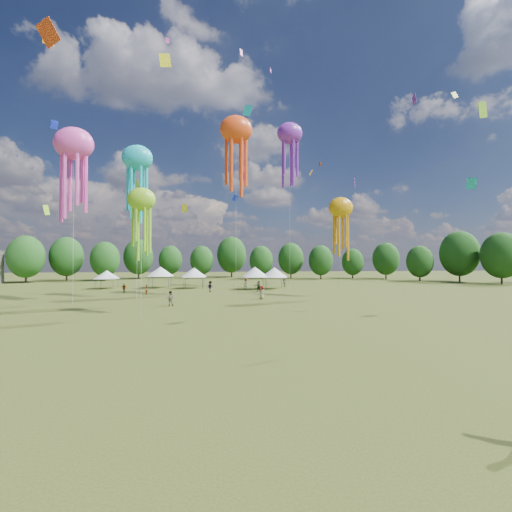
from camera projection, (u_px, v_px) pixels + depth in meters
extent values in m
plane|color=#384416|center=(252.00, 426.00, 11.45)|extent=(300.00, 300.00, 0.00)
imported|color=gray|center=(170.00, 299.00, 41.25)|extent=(0.92, 0.73, 1.85)
imported|color=gray|center=(246.00, 283.00, 70.50)|extent=(0.67, 0.92, 1.73)
imported|color=gray|center=(284.00, 283.00, 71.19)|extent=(0.73, 0.87, 1.60)
imported|color=gray|center=(210.00, 286.00, 59.79)|extent=(1.39, 1.35, 1.91)
imported|color=gray|center=(124.00, 288.00, 57.33)|extent=(0.97, 0.43, 1.63)
imported|color=gray|center=(259.00, 286.00, 59.86)|extent=(1.66, 1.66, 1.92)
imported|color=gray|center=(146.00, 290.00, 54.75)|extent=(0.39, 0.60, 1.63)
imported|color=gray|center=(262.00, 293.00, 48.51)|extent=(1.09, 1.10, 1.92)
cylinder|color=#47474C|center=(95.00, 285.00, 64.59)|extent=(0.08, 0.08, 1.89)
cylinder|color=#47474C|center=(101.00, 283.00, 67.90)|extent=(0.08, 0.08, 1.89)
cylinder|color=#47474C|center=(113.00, 284.00, 65.02)|extent=(0.08, 0.08, 1.89)
cylinder|color=#47474C|center=(118.00, 283.00, 68.33)|extent=(0.08, 0.08, 1.89)
cube|color=white|center=(107.00, 279.00, 66.47)|extent=(3.74, 3.74, 0.10)
cone|color=white|center=(107.00, 274.00, 66.48)|extent=(4.86, 4.86, 1.62)
cylinder|color=#47474C|center=(149.00, 283.00, 66.29)|extent=(0.08, 0.08, 2.28)
cylinder|color=#47474C|center=(152.00, 282.00, 70.07)|extent=(0.08, 0.08, 2.28)
cylinder|color=#47474C|center=(169.00, 283.00, 66.78)|extent=(0.08, 0.08, 2.28)
cylinder|color=#47474C|center=(171.00, 282.00, 70.56)|extent=(0.08, 0.08, 2.28)
cube|color=white|center=(160.00, 276.00, 68.44)|extent=(4.21, 4.21, 0.10)
cone|color=white|center=(160.00, 271.00, 68.45)|extent=(5.47, 5.47, 1.96)
cylinder|color=#47474C|center=(184.00, 284.00, 65.28)|extent=(0.08, 0.08, 2.19)
cylinder|color=#47474C|center=(185.00, 282.00, 68.85)|extent=(0.08, 0.08, 2.19)
cylinder|color=#47474C|center=(203.00, 283.00, 65.74)|extent=(0.08, 0.08, 2.19)
cylinder|color=#47474C|center=(203.00, 282.00, 69.31)|extent=(0.08, 0.08, 2.19)
cube|color=white|center=(194.00, 277.00, 67.31)|extent=(4.00, 4.00, 0.10)
cone|color=white|center=(194.00, 272.00, 67.32)|extent=(5.20, 5.20, 1.87)
cylinder|color=#47474C|center=(247.00, 284.00, 63.01)|extent=(0.08, 0.08, 2.31)
cylinder|color=#47474C|center=(245.00, 283.00, 66.61)|extent=(0.08, 0.08, 2.31)
cylinder|color=#47474C|center=(266.00, 284.00, 63.48)|extent=(0.08, 0.08, 2.31)
cylinder|color=#47474C|center=(263.00, 283.00, 67.07)|extent=(0.08, 0.08, 2.31)
cube|color=white|center=(255.00, 277.00, 65.06)|extent=(4.02, 4.02, 0.10)
cone|color=white|center=(255.00, 272.00, 65.07)|extent=(5.23, 5.23, 1.98)
cylinder|color=#47474C|center=(267.00, 284.00, 63.99)|extent=(0.08, 0.08, 2.22)
cylinder|color=#47474C|center=(264.00, 283.00, 67.55)|extent=(0.08, 0.08, 2.22)
cylinder|color=#47474C|center=(285.00, 284.00, 64.45)|extent=(0.08, 0.08, 2.22)
cylinder|color=#47474C|center=(281.00, 282.00, 68.01)|extent=(0.08, 0.08, 2.22)
cube|color=white|center=(274.00, 277.00, 66.01)|extent=(3.99, 3.99, 0.10)
cone|color=white|center=(274.00, 272.00, 66.03)|extent=(5.18, 5.18, 1.90)
ellipsoid|color=#18BDCF|center=(137.00, 158.00, 47.70)|extent=(4.29, 3.00, 3.65)
cylinder|color=beige|center=(137.00, 229.00, 47.58)|extent=(0.03, 0.03, 20.22)
ellipsoid|color=#F74816|center=(236.00, 130.00, 49.27)|extent=(4.79, 3.36, 4.08)
cylinder|color=beige|center=(236.00, 214.00, 49.12)|extent=(0.03, 0.03, 24.87)
ellipsoid|color=orange|center=(341.00, 208.00, 49.96)|extent=(3.66, 2.56, 3.11)
cylinder|color=beige|center=(341.00, 253.00, 49.88)|extent=(0.03, 0.03, 13.50)
ellipsoid|color=#FB4AC1|center=(74.00, 144.00, 43.69)|extent=(4.99, 3.49, 4.24)
cylinder|color=beige|center=(73.00, 223.00, 43.57)|extent=(0.03, 0.03, 20.86)
ellipsoid|color=#8ED523|center=(142.00, 199.00, 33.65)|extent=(2.76, 1.93, 2.35)
cylinder|color=beige|center=(141.00, 258.00, 33.58)|extent=(0.03, 0.03, 11.79)
ellipsoid|color=purple|center=(290.00, 133.00, 64.31)|extent=(4.90, 3.43, 4.16)
cylinder|color=beige|center=(290.00, 211.00, 64.14)|extent=(0.03, 0.03, 30.00)
cube|color=#FB4AC1|center=(241.00, 53.00, 44.86)|extent=(0.47, 0.56, 0.87)
cube|color=purple|center=(242.00, 177.00, 78.91)|extent=(1.47, 0.87, 2.00)
cube|color=#F74816|center=(320.00, 164.00, 75.33)|extent=(0.30, 0.61, 0.82)
cube|color=#FFFC1A|center=(185.00, 208.00, 53.54)|extent=(0.88, 0.60, 1.30)
cube|color=#8ED523|center=(483.00, 110.00, 29.55)|extent=(1.32, 0.51, 1.62)
cube|color=#FB4AC1|center=(167.00, 41.00, 66.81)|extent=(0.86, 0.43, 1.06)
cube|color=purple|center=(414.00, 100.00, 46.58)|extent=(0.24, 1.16, 1.40)
cube|color=#F74816|center=(48.00, 33.00, 29.58)|extent=(2.25, 0.96, 2.37)
cube|color=orange|center=(48.00, 35.00, 31.54)|extent=(0.66, 1.55, 1.83)
cube|color=#FFFC1A|center=(165.00, 60.00, 44.68)|extent=(1.66, 0.34, 2.03)
cube|color=#8ED523|center=(137.00, 186.00, 68.12)|extent=(1.53, 1.48, 2.46)
cube|color=#162DCE|center=(54.00, 125.00, 43.97)|extent=(0.90, 0.83, 1.07)
cube|color=#18BDCF|center=(248.00, 110.00, 62.29)|extent=(1.86, 0.96, 2.37)
cube|color=purple|center=(355.00, 183.00, 71.23)|extent=(0.93, 1.56, 2.21)
cube|color=orange|center=(311.00, 173.00, 82.16)|extent=(1.07, 1.08, 1.37)
cube|color=#FFFC1A|center=(455.00, 95.00, 44.06)|extent=(0.95, 0.28, 1.07)
cube|color=#8ED523|center=(46.00, 210.00, 63.47)|extent=(0.62, 1.66, 2.09)
cube|color=#162DCE|center=(235.00, 198.00, 64.76)|extent=(1.25, 0.48, 1.45)
cube|color=#18BDCF|center=(472.00, 183.00, 43.05)|extent=(1.02, 0.91, 1.58)
cube|color=#FB4AC1|center=(271.00, 70.00, 68.59)|extent=(0.40, 0.64, 0.91)
cylinder|color=#38281C|center=(26.00, 276.00, 82.93)|extent=(0.44, 0.44, 3.36)
ellipsoid|color=#1B4617|center=(26.00, 257.00, 82.99)|extent=(8.40, 8.40, 10.51)
cylinder|color=#38281C|center=(67.00, 275.00, 91.01)|extent=(0.44, 0.44, 3.41)
ellipsoid|color=#1B4617|center=(67.00, 257.00, 91.07)|extent=(8.53, 8.53, 10.66)
cylinder|color=#38281C|center=(105.00, 275.00, 91.84)|extent=(0.44, 0.44, 3.07)
ellipsoid|color=#1B4617|center=(105.00, 259.00, 91.89)|extent=(7.66, 7.66, 9.58)
cylinder|color=#38281C|center=(138.00, 273.00, 101.00)|extent=(0.44, 0.44, 3.43)
ellipsoid|color=#1B4617|center=(138.00, 257.00, 101.06)|extent=(8.58, 8.58, 10.73)
cylinder|color=#38281C|center=(170.00, 273.00, 107.70)|extent=(0.44, 0.44, 2.95)
ellipsoid|color=#1B4617|center=(171.00, 260.00, 107.75)|extent=(7.37, 7.37, 9.21)
cylinder|color=#38281C|center=(202.00, 273.00, 105.13)|extent=(0.44, 0.44, 2.89)
ellipsoid|color=#1B4617|center=(202.00, 260.00, 105.18)|extent=(7.23, 7.23, 9.04)
cylinder|color=#38281C|center=(232.00, 271.00, 110.76)|extent=(0.44, 0.44, 3.84)
ellipsoid|color=#1B4617|center=(232.00, 255.00, 110.83)|extent=(9.60, 9.60, 11.99)
cylinder|color=#38281C|center=(261.00, 274.00, 100.86)|extent=(0.44, 0.44, 2.84)
ellipsoid|color=#1B4617|center=(261.00, 261.00, 100.91)|extent=(7.11, 7.11, 8.89)
cylinder|color=#38281C|center=(291.00, 273.00, 104.69)|extent=(0.44, 0.44, 3.16)
ellipsoid|color=#1B4617|center=(291.00, 259.00, 104.75)|extent=(7.91, 7.91, 9.88)
cylinder|color=#38281C|center=(321.00, 274.00, 99.99)|extent=(0.44, 0.44, 2.88)
ellipsoid|color=#1B4617|center=(321.00, 260.00, 100.04)|extent=(7.21, 7.21, 9.01)
cylinder|color=#38281C|center=(353.00, 274.00, 103.32)|extent=(0.44, 0.44, 2.63)
ellipsoid|color=#1B4617|center=(353.00, 262.00, 103.36)|extent=(6.57, 6.57, 8.22)
cylinder|color=#38281C|center=(386.00, 274.00, 101.00)|extent=(0.44, 0.44, 3.13)
ellipsoid|color=#1B4617|center=(386.00, 259.00, 101.05)|extent=(7.81, 7.81, 9.77)
cylinder|color=#38281C|center=(420.00, 276.00, 89.58)|extent=(0.44, 0.44, 2.72)
ellipsoid|color=#1B4617|center=(420.00, 262.00, 89.63)|extent=(6.80, 6.80, 8.50)
cylinder|color=#38281C|center=(460.00, 274.00, 87.92)|extent=(0.44, 0.44, 3.81)
ellipsoid|color=#1B4617|center=(459.00, 253.00, 87.98)|extent=(9.52, 9.52, 11.90)
cylinder|color=#38281C|center=(502.00, 277.00, 79.33)|extent=(0.44, 0.44, 3.51)
ellipsoid|color=#1B4617|center=(501.00, 255.00, 79.39)|extent=(8.78, 8.78, 10.97)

